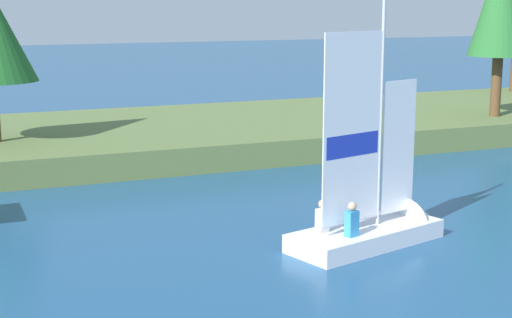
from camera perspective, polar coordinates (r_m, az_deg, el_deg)
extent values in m
cube|color=#5B703D|center=(30.89, -7.79, 1.64)|extent=(80.00, 10.66, 0.93)
cylinder|color=brown|center=(34.20, 17.08, 5.09)|extent=(0.43, 0.43, 2.51)
cube|color=white|center=(18.75, 7.98, -5.55)|extent=(4.16, 2.48, 0.44)
cone|color=white|center=(20.15, 11.84, -4.48)|extent=(1.30, 1.55, 1.34)
cylinder|color=#B7B7BC|center=(18.40, 9.07, 3.29)|extent=(0.08, 0.08, 5.32)
cube|color=white|center=(17.79, 7.06, 2.24)|extent=(1.76, 0.52, 4.31)
cube|color=#1E33B2|center=(17.86, 7.02, 1.01)|extent=(1.59, 0.48, 0.52)
cube|color=white|center=(19.02, 10.32, 0.87)|extent=(1.07, 0.33, 3.19)
cylinder|color=#B7B7BC|center=(18.26, 6.89, -4.55)|extent=(1.77, 0.55, 0.06)
cube|color=#338CCC|center=(17.82, 6.99, -4.70)|extent=(0.32, 0.27, 0.59)
sphere|color=tan|center=(17.72, 7.02, -3.43)|extent=(0.20, 0.20, 0.20)
cube|color=silver|center=(18.08, 4.85, -4.48)|extent=(0.32, 0.27, 0.56)
sphere|color=tan|center=(17.98, 4.87, -3.29)|extent=(0.20, 0.20, 0.20)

